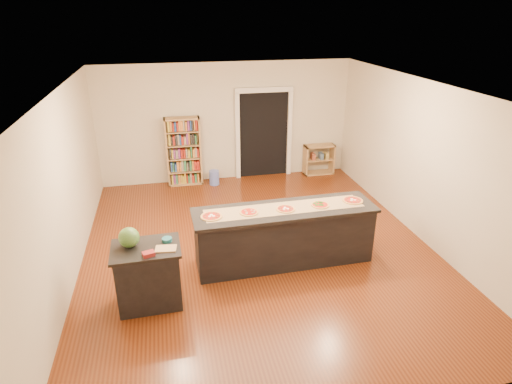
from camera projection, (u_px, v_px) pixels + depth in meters
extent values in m
cube|color=beige|center=(259.00, 174.00, 7.03)|extent=(6.00, 7.00, 2.80)
cube|color=#622B10|center=(258.00, 248.00, 7.59)|extent=(6.00, 7.00, 0.01)
cube|color=white|center=(259.00, 89.00, 6.47)|extent=(6.00, 7.00, 0.01)
cube|color=black|center=(263.00, 135.00, 10.47)|extent=(1.20, 0.02, 2.10)
cube|color=silver|center=(238.00, 137.00, 10.30)|extent=(0.10, 0.08, 2.10)
cube|color=silver|center=(289.00, 134.00, 10.55)|extent=(0.10, 0.08, 2.10)
cube|color=silver|center=(264.00, 90.00, 9.99)|extent=(1.40, 0.08, 0.12)
cube|color=black|center=(284.00, 237.00, 7.02)|extent=(2.87, 0.72, 0.92)
cube|color=black|center=(285.00, 210.00, 6.83)|extent=(2.95, 0.80, 0.05)
cube|color=black|center=(149.00, 277.00, 6.02)|extent=(0.85, 0.60, 0.88)
cube|color=black|center=(146.00, 249.00, 5.83)|extent=(0.93, 0.68, 0.04)
cube|color=tan|center=(184.00, 152.00, 10.02)|extent=(0.81, 0.29, 1.62)
cube|color=tan|center=(319.00, 159.00, 10.83)|extent=(0.76, 0.33, 0.76)
cylinder|color=#5D72CF|center=(214.00, 178.00, 10.24)|extent=(0.24, 0.24, 0.35)
cube|color=#A28653|center=(284.00, 208.00, 6.83)|extent=(2.57, 0.51, 0.00)
sphere|color=#144214|center=(129.00, 237.00, 5.79)|extent=(0.28, 0.28, 0.28)
cube|color=tan|center=(166.00, 249.00, 5.77)|extent=(0.31, 0.23, 0.02)
cube|color=maroon|center=(149.00, 254.00, 5.62)|extent=(0.18, 0.15, 0.05)
cylinder|color=#195966|center=(167.00, 240.00, 5.96)|extent=(0.14, 0.14, 0.05)
cylinder|color=tan|center=(211.00, 216.00, 6.54)|extent=(0.34, 0.34, 0.02)
cylinder|color=#A5190C|center=(211.00, 216.00, 6.54)|extent=(0.28, 0.28, 0.00)
cylinder|color=tan|center=(249.00, 212.00, 6.67)|extent=(0.31, 0.31, 0.02)
cylinder|color=#A5190C|center=(249.00, 212.00, 6.67)|extent=(0.25, 0.25, 0.00)
cylinder|color=tan|center=(285.00, 209.00, 6.78)|extent=(0.32, 0.32, 0.02)
cylinder|color=#A5190C|center=(286.00, 209.00, 6.78)|extent=(0.26, 0.26, 0.00)
cylinder|color=tan|center=(320.00, 205.00, 6.92)|extent=(0.32, 0.32, 0.02)
cylinder|color=#A5190C|center=(320.00, 204.00, 6.92)|extent=(0.26, 0.26, 0.00)
cylinder|color=tan|center=(353.00, 200.00, 7.08)|extent=(0.33, 0.33, 0.02)
cylinder|color=#A5190C|center=(353.00, 200.00, 7.08)|extent=(0.27, 0.27, 0.00)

